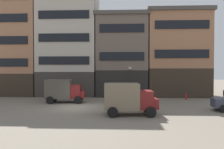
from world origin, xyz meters
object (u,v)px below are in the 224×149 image
delivery_truck_far (64,90)px  fire_hydrant_curbside (186,96)px  streetlamp_curbside (130,78)px  delivery_truck_near (129,98)px

delivery_truck_far → fire_hydrant_curbside: delivery_truck_far is taller
streetlamp_curbside → fire_hydrant_curbside: bearing=-1.8°
delivery_truck_far → streetlamp_curbside: size_ratio=1.09×
streetlamp_curbside → fire_hydrant_curbside: streetlamp_curbside is taller
delivery_truck_near → fire_hydrant_curbside: delivery_truck_near is taller
delivery_truck_near → streetlamp_curbside: streetlamp_curbside is taller
fire_hydrant_curbside → delivery_truck_far: bearing=-168.2°
delivery_truck_far → fire_hydrant_curbside: (14.56, 3.05, -1.00)m
delivery_truck_far → streetlamp_curbside: (7.59, 3.27, 1.25)m
delivery_truck_far → fire_hydrant_curbside: bearing=11.8°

